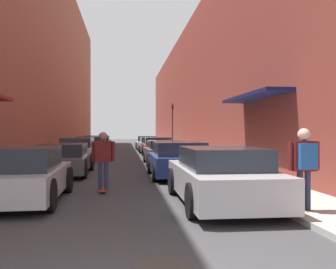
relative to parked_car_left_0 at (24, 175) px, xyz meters
The scene contains 21 objects.
ground 16.35m from the parked_car_left_0, 82.10° to the left, with size 123.20×123.20×0.00m, color #38383A.
curb_strip_left 21.87m from the parked_car_left_0, 94.98° to the left, with size 1.80×56.00×0.12m.
curb_strip_right 22.71m from the parked_car_left_0, 73.65° to the left, with size 1.80×56.00×0.12m.
building_row_left 23.47m from the parked_car_left_0, 102.42° to the left, with size 4.90×56.00×15.89m.
building_row_right 24.09m from the parked_car_left_0, 66.90° to the left, with size 4.90×56.00×10.19m.
parked_car_left_0 is the anchor object (origin of this frame).
parked_car_left_1 5.75m from the parked_car_left_0, 89.29° to the left, with size 1.92×4.69×1.21m.
parked_car_left_2 11.07m from the parked_car_left_0, 90.33° to the left, with size 1.86×4.63×1.35m.
parked_car_left_3 17.02m from the parked_car_left_0, 90.08° to the left, with size 2.01×4.12×1.34m.
parked_car_left_4 22.56m from the parked_car_left_0, 90.15° to the left, with size 2.01×3.97×1.36m.
parked_car_left_5 27.53m from the parked_car_left_0, 89.84° to the left, with size 2.05×4.02×1.31m.
parked_car_right_0 4.60m from the parked_car_left_0, ahead, with size 1.99×4.59×1.31m.
parked_car_right_1 6.19m from the parked_car_left_0, 45.70° to the left, with size 2.09×4.01×1.29m.
parked_car_right_2 10.81m from the parked_car_left_0, 65.96° to the left, with size 2.02×4.31×1.22m.
parked_car_right_3 16.26m from the parked_car_left_0, 73.73° to the left, with size 1.99×4.23×1.30m.
parked_car_right_4 21.40m from the parked_car_left_0, 78.06° to the left, with size 1.87×4.19×1.22m.
parked_car_right_5 26.85m from the parked_car_left_0, 80.38° to the left, with size 2.06×4.26×1.26m.
skateboarder 2.23m from the parked_car_left_0, 36.19° to the left, with size 0.63×0.78×1.65m.
manhole_cover 5.44m from the parked_car_left_0, 58.54° to the right, with size 0.70×0.70×0.02m.
traffic_light 22.86m from the parked_car_left_0, 73.76° to the left, with size 0.16×0.22×3.89m.
pedestrian 6.27m from the parked_car_left_0, 20.52° to the right, with size 0.64×0.35×1.61m.
Camera 1 is at (0.10, -2.90, 1.66)m, focal length 40.00 mm.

